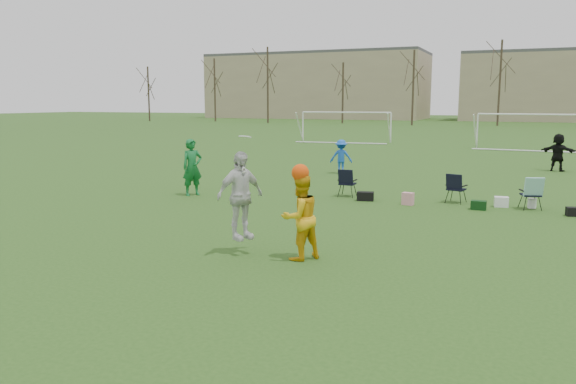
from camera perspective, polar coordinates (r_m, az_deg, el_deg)
The scene contains 10 objects.
ground at distance 11.34m, azimuth 3.80°, elevation -7.67°, with size 260.00×260.00×0.00m, color #284F18.
fielder_green_near at distance 20.00m, azimuth -9.70°, elevation 2.49°, with size 0.73×0.48×1.99m, color #12652C.
fielder_blue at distance 25.88m, azimuth 5.42°, elevation 3.59°, with size 1.00×0.58×1.56m, color blue.
fielder_black at distance 29.55m, azimuth 25.74°, elevation 3.65°, with size 1.66×0.53×1.79m, color black.
center_contest at distance 11.85m, azimuth -1.68°, elevation -1.42°, with size 2.35×1.26×2.59m.
sideline_setup at distance 18.65m, azimuth 20.41°, elevation 0.06°, with size 8.56×1.54×1.67m.
goal_left at distance 46.30m, azimuth 5.90°, elevation 7.46°, with size 7.39×0.76×2.46m.
goal_mid at distance 42.29m, azimuth 23.64°, elevation 6.59°, with size 7.40×0.63×2.46m.
tree_line at distance 80.20m, azimuth 20.81°, elevation 9.90°, with size 110.28×3.28×11.40m.
building_row at distance 106.35m, azimuth 24.95°, elevation 9.81°, with size 126.00×16.00×13.00m.
Camera 1 is at (3.51, -10.27, 3.29)m, focal length 35.00 mm.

